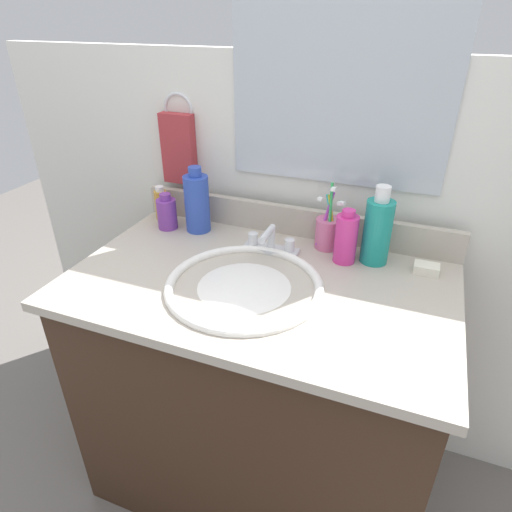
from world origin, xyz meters
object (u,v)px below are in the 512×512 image
object	(u,v)px
bottle_cream_purple	(167,213)
cup_pink	(328,232)
faucet	(270,243)
bottle_soap_pink	(346,238)
hand_towel	(179,149)
bottle_mouthwash_teal	(377,230)
soap_bar	(426,269)
bottle_oil_amber	(161,204)
bottle_shampoo_blue	(197,203)

from	to	relation	value
bottle_cream_purple	cup_pink	distance (m)	0.50
faucet	bottle_soap_pink	xyz separation A→B (m)	(0.21, 0.03, 0.04)
hand_towel	bottle_soap_pink	size ratio (longest dim) A/B	1.44
faucet	bottle_mouthwash_teal	distance (m)	0.30
hand_towel	soap_bar	world-z (taller)	hand_towel
bottle_soap_pink	bottle_oil_amber	xyz separation A→B (m)	(-0.62, 0.06, -0.02)
bottle_mouthwash_teal	bottle_soap_pink	bearing A→B (deg)	-159.15
hand_towel	bottle_soap_pink	xyz separation A→B (m)	(0.58, -0.13, -0.15)
hand_towel	bottle_oil_amber	world-z (taller)	hand_towel
hand_towel	soap_bar	distance (m)	0.83
bottle_shampoo_blue	soap_bar	world-z (taller)	bottle_shampoo_blue
bottle_shampoo_blue	soap_bar	xyz separation A→B (m)	(0.68, -0.01, -0.08)
bottle_soap_pink	bottle_mouthwash_teal	world-z (taller)	bottle_mouthwash_teal
hand_towel	bottle_soap_pink	distance (m)	0.61
hand_towel	faucet	xyz separation A→B (m)	(0.37, -0.16, -0.19)
bottle_soap_pink	cup_pink	distance (m)	0.09
bottle_shampoo_blue	bottle_oil_amber	bearing A→B (deg)	167.44
bottle_oil_amber	soap_bar	size ratio (longest dim) A/B	1.75
bottle_oil_amber	soap_bar	world-z (taller)	bottle_oil_amber
bottle_oil_amber	faucet	bearing A→B (deg)	-12.29
bottle_cream_purple	bottle_mouthwash_teal	bearing A→B (deg)	2.03
bottle_cream_purple	bottle_shampoo_blue	xyz separation A→B (m)	(0.10, 0.02, 0.04)
cup_pink	bottle_cream_purple	bearing A→B (deg)	-173.74
bottle_cream_purple	bottle_oil_amber	xyz separation A→B (m)	(-0.06, 0.06, 0.00)
bottle_soap_pink	bottle_oil_amber	size ratio (longest dim) A/B	1.36
faucet	bottle_shampoo_blue	bearing A→B (deg)	167.86
bottle_soap_pink	bottle_oil_amber	world-z (taller)	bottle_soap_pink
bottle_mouthwash_teal	cup_pink	size ratio (longest dim) A/B	1.10
hand_towel	cup_pink	bearing A→B (deg)	-7.60
hand_towel	bottle_mouthwash_teal	size ratio (longest dim) A/B	1.01
bottle_oil_amber	cup_pink	world-z (taller)	cup_pink
bottle_soap_pink	soap_bar	size ratio (longest dim) A/B	2.38
bottle_soap_pink	cup_pink	bearing A→B (deg)	135.57
cup_pink	soap_bar	size ratio (longest dim) A/B	3.11
faucet	soap_bar	bearing A→B (deg)	6.16
cup_pink	hand_towel	bearing A→B (deg)	172.40
bottle_cream_purple	cup_pink	world-z (taller)	cup_pink
bottle_cream_purple	faucet	bearing A→B (deg)	-5.40
bottle_cream_purple	bottle_oil_amber	size ratio (longest dim) A/B	1.03
hand_towel	faucet	size ratio (longest dim) A/B	1.38
bottle_oil_amber	bottle_soap_pink	bearing A→B (deg)	-5.77
bottle_cream_purple	bottle_shampoo_blue	distance (m)	0.11
bottle_shampoo_blue	bottle_oil_amber	size ratio (longest dim) A/B	1.83
faucet	soap_bar	distance (m)	0.42
faucet	bottle_soap_pink	distance (m)	0.21
hand_towel	soap_bar	xyz separation A→B (m)	(0.79, -0.11, -0.21)
hand_towel	bottle_cream_purple	size ratio (longest dim) A/B	1.92
bottle_soap_pink	cup_pink	world-z (taller)	cup_pink
bottle_shampoo_blue	soap_bar	distance (m)	0.69
hand_towel	bottle_shampoo_blue	xyz separation A→B (m)	(0.11, -0.10, -0.13)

